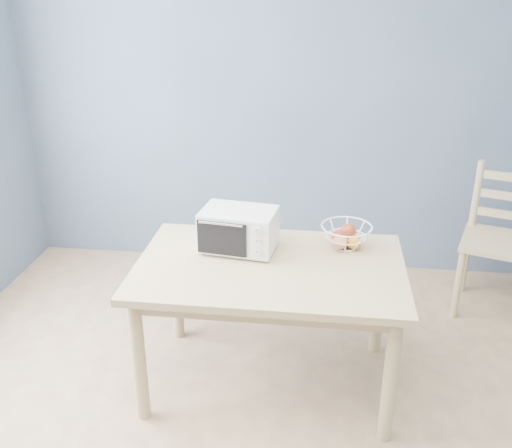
# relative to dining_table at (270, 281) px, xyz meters

# --- Properties ---
(room) EXTENTS (4.01, 4.51, 2.61)m
(room) POSITION_rel_dining_table_xyz_m (-0.05, -0.74, 0.65)
(room) COLOR tan
(room) RESTS_ON ground
(dining_table) EXTENTS (1.40, 0.90, 0.75)m
(dining_table) POSITION_rel_dining_table_xyz_m (0.00, 0.00, 0.00)
(dining_table) COLOR tan
(dining_table) RESTS_ON ground
(toaster_oven) EXTENTS (0.43, 0.33, 0.23)m
(toaster_oven) POSITION_rel_dining_table_xyz_m (-0.20, 0.15, 0.22)
(toaster_oven) COLOR white
(toaster_oven) RESTS_ON dining_table
(fruit_basket) EXTENTS (0.30, 0.30, 0.14)m
(fruit_basket) POSITION_rel_dining_table_xyz_m (0.39, 0.25, 0.17)
(fruit_basket) COLOR white
(fruit_basket) RESTS_ON dining_table
(dining_chair) EXTENTS (0.59, 0.59, 1.00)m
(dining_chair) POSITION_rel_dining_table_xyz_m (1.44, 0.98, -0.16)
(dining_chair) COLOR tan
(dining_chair) RESTS_ON ground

